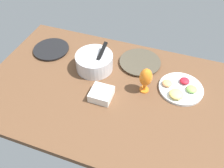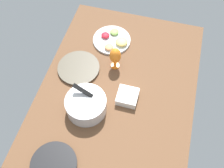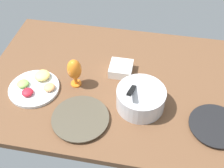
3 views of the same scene
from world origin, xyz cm
name	(u,v)px [view 2 (image 2 of 3)]	position (x,y,z in cm)	size (l,w,h in cm)	color
ground_plane	(115,99)	(0.00, 0.00, -2.00)	(160.00, 104.00, 4.00)	brown
dinner_plate_left	(54,164)	(-52.57, 22.95, 1.02)	(27.16, 27.16, 1.96)	#4C4C51
dinner_plate_right	(79,68)	(15.92, 31.12, 1.11)	(29.88, 29.88, 2.13)	beige
mixing_bowl	(86,105)	(-13.25, 15.71, 6.21)	(25.95, 25.95, 18.14)	silver
fruit_platter	(113,40)	(47.16, 14.26, 1.70)	(28.69, 28.69, 5.53)	silver
hurricane_glass_orange	(115,56)	(25.11, 6.67, 11.19)	(8.13, 8.13, 18.29)	orange
square_bowl_white	(127,96)	(1.11, -8.00, 3.15)	(13.41, 13.41, 5.67)	white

